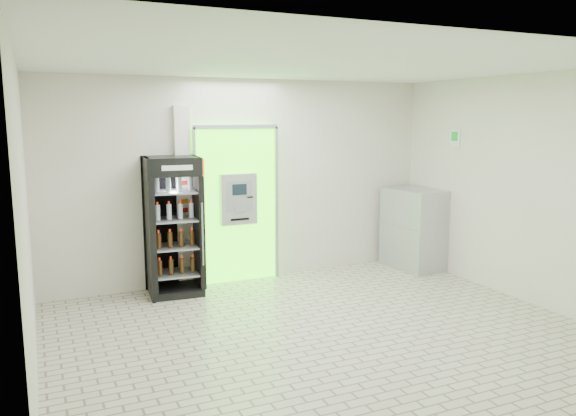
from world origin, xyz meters
TOP-DOWN VIEW (x-y plane):
  - ground at (0.00, 0.00)m, footprint 6.00×6.00m
  - room_shell at (0.00, 0.00)m, footprint 6.00×6.00m
  - atm_assembly at (-0.20, 2.41)m, footprint 1.30×0.24m
  - pillar at (-0.98, 2.45)m, footprint 0.22×0.11m
  - beverage_cooler at (-1.20, 2.18)m, footprint 0.77×0.71m
  - steel_cabinet at (2.67, 1.90)m, footprint 0.74×1.03m
  - exit_sign at (2.99, 1.40)m, footprint 0.02×0.22m

SIDE VIEW (x-z plane):
  - ground at x=0.00m, z-range 0.00..0.00m
  - steel_cabinet at x=2.67m, z-range 0.00..1.30m
  - beverage_cooler at x=-1.20m, z-range -0.04..1.87m
  - atm_assembly at x=-0.20m, z-range 0.01..2.34m
  - pillar at x=-0.98m, z-range 0.00..2.60m
  - room_shell at x=0.00m, z-range -1.16..4.84m
  - exit_sign at x=2.99m, z-range 1.99..2.25m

